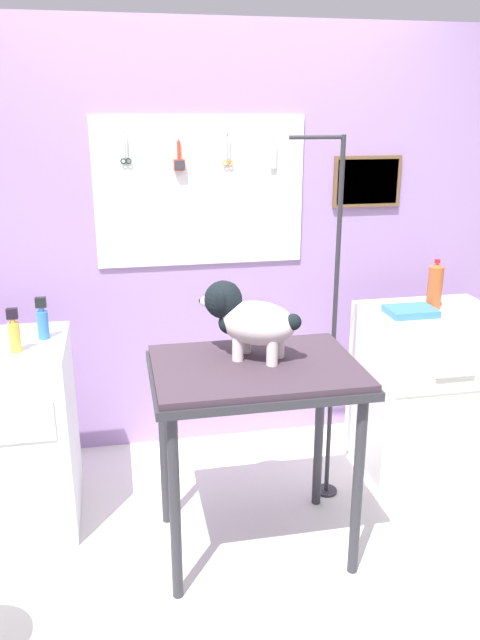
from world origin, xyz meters
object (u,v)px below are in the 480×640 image
at_px(grooming_table, 256,387).
at_px(cabinet_right, 425,390).
at_px(soda_bottle, 435,286).
at_px(grooming_arm, 332,341).
at_px(detangler_spray, 14,334).
at_px(dog, 248,318).

height_order(grooming_table, cabinet_right, cabinet_right).
bearing_deg(grooming_table, soda_bottle, 27.17).
bearing_deg(soda_bottle, grooming_arm, -160.93).
distance_m(cabinet_right, detangler_spray, 2.09).
xyz_separation_m(grooming_arm, detangler_spray, (-1.41, -0.02, 0.14)).
relative_size(dog, detangler_spray, 2.17).
distance_m(grooming_arm, soda_bottle, 0.68).
distance_m(grooming_table, detangler_spray, 1.04).
distance_m(grooming_table, soda_bottle, 1.22).
bearing_deg(cabinet_right, detangler_spray, -174.72).
bearing_deg(soda_bottle, detangler_spray, -173.50).
height_order(grooming_table, detangler_spray, detangler_spray).
relative_size(grooming_arm, cabinet_right, 1.99).
height_order(grooming_table, soda_bottle, soda_bottle).
distance_m(detangler_spray, soda_bottle, 2.05).
distance_m(dog, detangler_spray, 0.99).
distance_m(grooming_table, dog, 0.28).
relative_size(grooming_arm, soda_bottle, 6.79).
bearing_deg(dog, cabinet_right, 21.58).
relative_size(grooming_table, dog, 2.09).
bearing_deg(grooming_table, grooming_arm, 36.84).
relative_size(cabinet_right, soda_bottle, 3.41).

